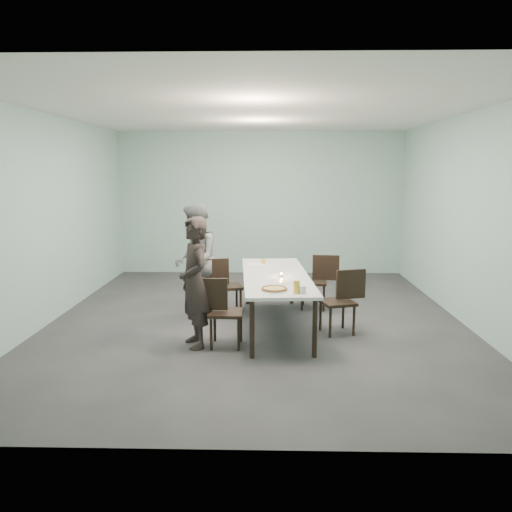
{
  "coord_description": "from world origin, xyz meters",
  "views": [
    {
      "loc": [
        0.17,
        -7.13,
        2.18
      ],
      "look_at": [
        0.0,
        -0.22,
        1.0
      ],
      "focal_mm": 35.0,
      "sensor_mm": 36.0,
      "label": 1
    }
  ],
  "objects_px": {
    "chair_far_right": "(319,278)",
    "diner_near": "(195,283)",
    "diner_far": "(196,260)",
    "chair_near_right": "(343,297)",
    "water_tumbler": "(303,290)",
    "chair_near_left": "(220,307)",
    "beer_glass": "(297,287)",
    "tealight": "(281,275)",
    "pizza": "(274,289)",
    "amber_tumbler": "(264,261)",
    "side_plate": "(284,282)",
    "table": "(276,278)",
    "chair_far_left": "(222,282)"
  },
  "relations": [
    {
      "from": "chair_far_left",
      "to": "chair_far_right",
      "type": "xyz_separation_m",
      "value": [
        1.51,
        0.36,
        0.0
      ]
    },
    {
      "from": "chair_near_left",
      "to": "diner_near",
      "type": "bearing_deg",
      "value": -176.48
    },
    {
      "from": "tealight",
      "to": "diner_far",
      "type": "bearing_deg",
      "value": 150.34
    },
    {
      "from": "chair_far_left",
      "to": "diner_far",
      "type": "xyz_separation_m",
      "value": [
        -0.41,
        0.0,
        0.35
      ]
    },
    {
      "from": "water_tumbler",
      "to": "amber_tumbler",
      "type": "bearing_deg",
      "value": 104.4
    },
    {
      "from": "chair_near_left",
      "to": "chair_near_right",
      "type": "bearing_deg",
      "value": 20.64
    },
    {
      "from": "pizza",
      "to": "beer_glass",
      "type": "relative_size",
      "value": 2.27
    },
    {
      "from": "chair_far_right",
      "to": "pizza",
      "type": "height_order",
      "value": "chair_far_right"
    },
    {
      "from": "chair_far_left",
      "to": "diner_far",
      "type": "bearing_deg",
      "value": 165.57
    },
    {
      "from": "chair_far_right",
      "to": "diner_near",
      "type": "bearing_deg",
      "value": 53.43
    },
    {
      "from": "table",
      "to": "chair_far_left",
      "type": "bearing_deg",
      "value": 143.75
    },
    {
      "from": "diner_far",
      "to": "water_tumbler",
      "type": "xyz_separation_m",
      "value": [
        1.52,
        -1.68,
        -0.06
      ]
    },
    {
      "from": "chair_near_left",
      "to": "chair_near_right",
      "type": "xyz_separation_m",
      "value": [
        1.62,
        0.56,
        0.0
      ]
    },
    {
      "from": "water_tumbler",
      "to": "chair_near_left",
      "type": "bearing_deg",
      "value": 165.76
    },
    {
      "from": "pizza",
      "to": "amber_tumbler",
      "type": "relative_size",
      "value": 4.25
    },
    {
      "from": "side_plate",
      "to": "amber_tumbler",
      "type": "xyz_separation_m",
      "value": [
        -0.28,
        1.3,
        0.04
      ]
    },
    {
      "from": "pizza",
      "to": "amber_tumbler",
      "type": "xyz_separation_m",
      "value": [
        -0.15,
        1.74,
        0.02
      ]
    },
    {
      "from": "beer_glass",
      "to": "amber_tumbler",
      "type": "height_order",
      "value": "beer_glass"
    },
    {
      "from": "chair_far_left",
      "to": "beer_glass",
      "type": "bearing_deg",
      "value": -71.92
    },
    {
      "from": "beer_glass",
      "to": "tealight",
      "type": "bearing_deg",
      "value": 99.54
    },
    {
      "from": "diner_near",
      "to": "diner_far",
      "type": "xyz_separation_m",
      "value": [
        -0.2,
        1.43,
        0.03
      ]
    },
    {
      "from": "chair_near_left",
      "to": "diner_far",
      "type": "relative_size",
      "value": 0.51
    },
    {
      "from": "chair_far_right",
      "to": "side_plate",
      "type": "xyz_separation_m",
      "value": [
        -0.6,
        -1.45,
        0.25
      ]
    },
    {
      "from": "pizza",
      "to": "beer_glass",
      "type": "distance_m",
      "value": 0.3
    },
    {
      "from": "table",
      "to": "chair_near_right",
      "type": "bearing_deg",
      "value": -15.97
    },
    {
      "from": "table",
      "to": "water_tumbler",
      "type": "bearing_deg",
      "value": -74.21
    },
    {
      "from": "water_tumbler",
      "to": "tealight",
      "type": "distance_m",
      "value": 0.97
    },
    {
      "from": "chair_near_left",
      "to": "tealight",
      "type": "xyz_separation_m",
      "value": [
        0.79,
        0.68,
        0.27
      ]
    },
    {
      "from": "diner_far",
      "to": "chair_near_right",
      "type": "bearing_deg",
      "value": 61.81
    },
    {
      "from": "table",
      "to": "pizza",
      "type": "xyz_separation_m",
      "value": [
        -0.03,
        -0.94,
        0.08
      ]
    },
    {
      "from": "chair_near_right",
      "to": "chair_far_right",
      "type": "bearing_deg",
      "value": -96.64
    },
    {
      "from": "water_tumbler",
      "to": "amber_tumbler",
      "type": "distance_m",
      "value": 1.95
    },
    {
      "from": "tealight",
      "to": "chair_far_right",
      "type": "bearing_deg",
      "value": 60.27
    },
    {
      "from": "diner_far",
      "to": "pizza",
      "type": "xyz_separation_m",
      "value": [
        1.18,
        -1.54,
        -0.08
      ]
    },
    {
      "from": "chair_far_left",
      "to": "tealight",
      "type": "bearing_deg",
      "value": -53.61
    },
    {
      "from": "amber_tumbler",
      "to": "side_plate",
      "type": "bearing_deg",
      "value": -77.73
    },
    {
      "from": "diner_near",
      "to": "pizza",
      "type": "xyz_separation_m",
      "value": [
        0.98,
        -0.11,
        -0.05
      ]
    },
    {
      "from": "diner_far",
      "to": "pizza",
      "type": "height_order",
      "value": "diner_far"
    },
    {
      "from": "chair_far_right",
      "to": "diner_near",
      "type": "height_order",
      "value": "diner_near"
    },
    {
      "from": "chair_far_right",
      "to": "tealight",
      "type": "relative_size",
      "value": 15.54
    },
    {
      "from": "chair_far_right",
      "to": "pizza",
      "type": "distance_m",
      "value": 2.05
    },
    {
      "from": "table",
      "to": "diner_near",
      "type": "xyz_separation_m",
      "value": [
        -1.01,
        -0.84,
        0.12
      ]
    },
    {
      "from": "tealight",
      "to": "water_tumbler",
      "type": "bearing_deg",
      "value": -76.32
    },
    {
      "from": "side_plate",
      "to": "beer_glass",
      "type": "distance_m",
      "value": 0.59
    },
    {
      "from": "diner_near",
      "to": "chair_near_left",
      "type": "bearing_deg",
      "value": 67.94
    },
    {
      "from": "chair_far_right",
      "to": "amber_tumbler",
      "type": "relative_size",
      "value": 10.88
    },
    {
      "from": "table",
      "to": "amber_tumbler",
      "type": "distance_m",
      "value": 0.83
    },
    {
      "from": "chair_near_left",
      "to": "diner_far",
      "type": "height_order",
      "value": "diner_far"
    },
    {
      "from": "chair_near_left",
      "to": "diner_near",
      "type": "xyz_separation_m",
      "value": [
        -0.31,
        -0.01,
        0.32
      ]
    },
    {
      "from": "table",
      "to": "chair_far_right",
      "type": "bearing_deg",
      "value": 53.65
    }
  ]
}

